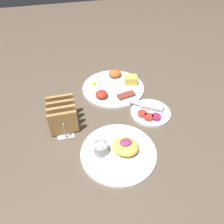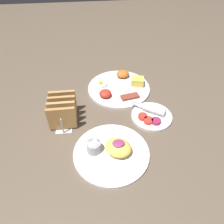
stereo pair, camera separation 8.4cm
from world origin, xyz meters
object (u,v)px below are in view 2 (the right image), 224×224
at_px(plate_foreground, 111,151).
at_px(toast_rack, 63,111).
at_px(plate_condiments, 152,115).
at_px(plate_breakfast, 119,87).

bearing_deg(plate_foreground, toast_rack, 132.27).
height_order(plate_condiments, toast_rack, toast_rack).
bearing_deg(plate_condiments, plate_breakfast, 116.73).
distance_m(plate_breakfast, plate_foreground, 0.36).
relative_size(plate_breakfast, plate_condiments, 1.75).
xyz_separation_m(plate_foreground, toast_rack, (-0.16, 0.18, 0.03)).
bearing_deg(toast_rack, plate_foreground, -47.73).
height_order(plate_breakfast, plate_condiments, plate_breakfast).
relative_size(plate_foreground, toast_rack, 1.71).
bearing_deg(plate_breakfast, plate_condiments, -63.27).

